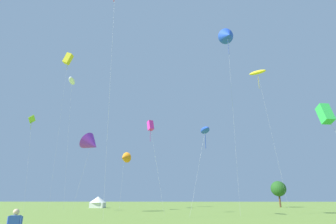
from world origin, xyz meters
TOP-DOWN VIEW (x-y plane):
  - kite_yellow_box at (-27.14, 59.87)m, footprint 2.41×3.16m
  - kite_green_box at (11.97, 17.16)m, footprint 2.79×1.53m
  - kite_white_parafoil at (-23.13, 54.53)m, footprint 3.25×4.28m
  - kite_yellow_parafoil at (16.90, 46.78)m, footprint 4.17×2.85m
  - kite_blue_delta at (9.42, 36.20)m, footprint 2.87×3.35m
  - kite_lime_diamond at (-25.40, 44.60)m, footprint 2.39×2.77m
  - kite_orange_delta at (-9.37, 51.17)m, footprint 2.68×2.72m
  - kite_magenta_box at (-3.14, 40.00)m, footprint 3.01×2.21m
  - kite_purple_delta at (-13.49, 43.10)m, footprint 4.53×4.08m
  - kite_blue_parafoil at (5.04, 34.93)m, footprint 3.30×3.78m
  - festival_tent_left at (-17.97, 64.99)m, footprint 3.94×3.94m
  - tree_distant_left at (26.77, 71.40)m, footprint 3.81×3.81m

SIDE VIEW (x-z plane):
  - festival_tent_left at x=-17.97m, z-range 0.14..2.70m
  - tree_distant_left at x=26.77m, z-range 1.27..7.69m
  - kite_green_box at x=11.97m, z-range 3.56..12.26m
  - kite_orange_delta at x=-9.37m, z-range 4.28..15.18m
  - kite_purple_delta at x=-13.49m, z-range 4.51..17.42m
  - kite_blue_parafoil at x=5.04m, z-range 5.32..16.94m
  - kite_magenta_box at x=-3.14m, z-range 6.18..20.29m
  - kite_lime_diamond at x=-25.40m, z-range 7.13..23.92m
  - kite_yellow_parafoil at x=16.90m, z-range 12.45..38.60m
  - kite_blue_delta at x=9.42m, z-range 12.73..41.42m
  - kite_white_parafoil at x=-23.13m, z-range 13.64..42.31m
  - kite_yellow_box at x=-27.14m, z-range 17.55..55.86m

